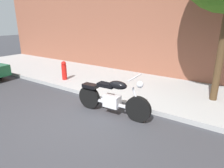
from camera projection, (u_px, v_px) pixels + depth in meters
ground_plane at (87, 120)px, 5.16m from camera, size 60.00×60.00×0.00m
sidewalk at (139, 87)px, 7.46m from camera, size 20.66×3.39×0.14m
motorcycle at (112, 98)px, 5.34m from camera, size 2.23×0.70×1.18m
fire_hydrant at (64, 72)px, 8.08m from camera, size 0.20×0.20×0.91m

